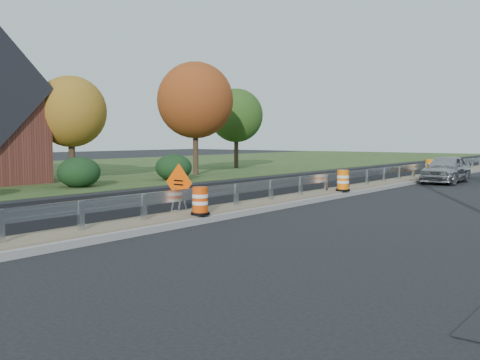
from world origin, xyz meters
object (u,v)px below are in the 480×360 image
Objects in this scene: barrel_median_near at (200,201)px; car_silver at (446,169)px; barrel_median_far at (430,168)px; caution_sign at (179,203)px; barrel_median_mid at (343,181)px.

car_silver is at bearing 86.01° from barrel_median_near.
barrel_median_far is at bearing 90.00° from barrel_median_near.
caution_sign reaches higher than barrel_median_near.
caution_sign is 1.88× the size of barrel_median_mid.
car_silver reaches higher than barrel_median_near.
car_silver reaches higher than barrel_median_far.
barrel_median_mid is at bearing 90.00° from barrel_median_near.
caution_sign is at bearing -100.02° from barrel_median_mid.
barrel_median_near is at bearing -90.00° from barrel_median_mid.
caution_sign is 19.00m from barrel_median_far.
car_silver is at bearing 84.90° from caution_sign.
car_silver is at bearing 82.33° from barrel_median_mid.
barrel_median_mid is (0.00, 8.80, 0.03)m from barrel_median_near.
barrel_median_far is at bearing 90.00° from barrel_median_mid.
barrel_median_mid is at bearing 83.64° from caution_sign.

